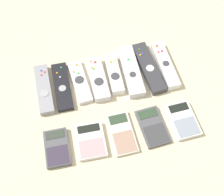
{
  "coord_description": "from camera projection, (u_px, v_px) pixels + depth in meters",
  "views": [
    {
      "loc": [
        -0.13,
        -0.48,
        0.9
      ],
      "look_at": [
        0.0,
        0.04,
        0.01
      ],
      "focal_mm": 50.0,
      "sensor_mm": 36.0,
      "label": 1
    }
  ],
  "objects": [
    {
      "name": "remote_6",
      "position": [
        149.0,
        68.0,
        1.11
      ],
      "size": [
        0.07,
        0.22,
        0.02
      ],
      "rotation": [
        0.0,
        0.0,
        0.06
      ],
      "color": "#333338",
      "rests_on": "ground_plane"
    },
    {
      "name": "remote_1",
      "position": [
        62.0,
        86.0,
        1.07
      ],
      "size": [
        0.06,
        0.19,
        0.02
      ],
      "rotation": [
        0.0,
        0.0,
        -0.03
      ],
      "color": "black",
      "rests_on": "ground_plane"
    },
    {
      "name": "remote_7",
      "position": [
        165.0,
        65.0,
        1.11
      ],
      "size": [
        0.04,
        0.2,
        0.03
      ],
      "rotation": [
        0.0,
        0.0,
        0.0
      ],
      "color": "white",
      "rests_on": "ground_plane"
    },
    {
      "name": "calculator_1",
      "position": [
        91.0,
        141.0,
        0.96
      ],
      "size": [
        0.09,
        0.12,
        0.02
      ],
      "rotation": [
        0.0,
        0.0,
        -0.05
      ],
      "color": "silver",
      "rests_on": "ground_plane"
    },
    {
      "name": "remote_5",
      "position": [
        131.0,
        71.0,
        1.09
      ],
      "size": [
        0.07,
        0.21,
        0.03
      ],
      "rotation": [
        0.0,
        0.0,
        -0.05
      ],
      "color": "silver",
      "rests_on": "ground_plane"
    },
    {
      "name": "remote_2",
      "position": [
        80.0,
        82.0,
        1.08
      ],
      "size": [
        0.06,
        0.18,
        0.02
      ],
      "rotation": [
        0.0,
        0.0,
        0.06
      ],
      "color": "silver",
      "rests_on": "ground_plane"
    },
    {
      "name": "calculator_4",
      "position": [
        183.0,
        120.0,
        1.0
      ],
      "size": [
        0.08,
        0.13,
        0.02
      ],
      "rotation": [
        0.0,
        0.0,
        0.02
      ],
      "color": "silver",
      "rests_on": "ground_plane"
    },
    {
      "name": "ground_plane",
      "position": [
        115.0,
        110.0,
        1.03
      ],
      "size": [
        3.0,
        3.0,
        0.0
      ],
      "primitive_type": "plane",
      "color": "beige"
    },
    {
      "name": "remote_4",
      "position": [
        114.0,
        74.0,
        1.09
      ],
      "size": [
        0.05,
        0.16,
        0.03
      ],
      "rotation": [
        0.0,
        0.0,
        -0.05
      ],
      "color": "white",
      "rests_on": "ground_plane"
    },
    {
      "name": "calculator_3",
      "position": [
        153.0,
        127.0,
        0.99
      ],
      "size": [
        0.08,
        0.14,
        0.01
      ],
      "rotation": [
        0.0,
        0.0,
        0.05
      ],
      "color": "#4C4C51",
      "rests_on": "ground_plane"
    },
    {
      "name": "remote_0",
      "position": [
        44.0,
        89.0,
        1.06
      ],
      "size": [
        0.05,
        0.19,
        0.02
      ],
      "rotation": [
        0.0,
        0.0,
        -0.01
      ],
      "color": "gray",
      "rests_on": "ground_plane"
    },
    {
      "name": "remote_3",
      "position": [
        98.0,
        79.0,
        1.08
      ],
      "size": [
        0.06,
        0.17,
        0.03
      ],
      "rotation": [
        0.0,
        0.0,
        -0.02
      ],
      "color": "silver",
      "rests_on": "ground_plane"
    },
    {
      "name": "calculator_0",
      "position": [
        57.0,
        148.0,
        0.95
      ],
      "size": [
        0.08,
        0.12,
        0.02
      ],
      "rotation": [
        0.0,
        0.0,
        -0.04
      ],
      "color": "#4C4C51",
      "rests_on": "ground_plane"
    },
    {
      "name": "calculator_2",
      "position": [
        123.0,
        133.0,
        0.98
      ],
      "size": [
        0.07,
        0.14,
        0.01
      ],
      "rotation": [
        0.0,
        0.0,
        -0.0
      ],
      "color": "beige",
      "rests_on": "ground_plane"
    }
  ]
}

